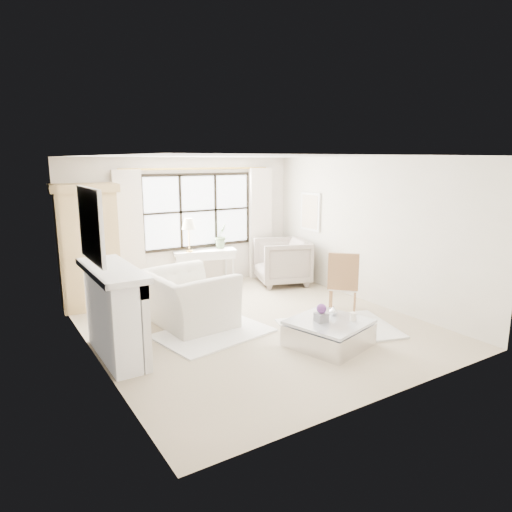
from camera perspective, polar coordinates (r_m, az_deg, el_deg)
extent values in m
plane|color=#BEAB8D|center=(7.54, -0.08, -8.64)|extent=(5.50, 5.50, 0.00)
plane|color=white|center=(7.05, -0.09, 12.35)|extent=(5.50, 5.50, 0.00)
plane|color=white|center=(9.58, -8.88, 4.02)|extent=(5.00, 0.00, 5.00)
plane|color=beige|center=(5.11, 16.55, -3.31)|extent=(5.00, 0.00, 5.00)
plane|color=beige|center=(6.24, -19.92, -0.81)|extent=(0.00, 5.50, 5.50)
plane|color=beige|center=(8.74, 13.96, 3.05)|extent=(0.00, 5.50, 5.50)
cube|color=silver|center=(9.66, -7.24, 5.62)|extent=(2.40, 0.02, 1.50)
cylinder|color=gold|center=(9.55, -7.22, 10.78)|extent=(3.30, 0.04, 0.04)
cube|color=silver|center=(9.10, -15.55, 2.57)|extent=(0.55, 0.10, 2.47)
cube|color=white|center=(10.35, 0.56, 4.10)|extent=(0.55, 0.10, 2.47)
cube|color=silver|center=(6.49, -17.62, -7.16)|extent=(0.34, 1.50, 1.18)
cube|color=silver|center=(6.55, -16.14, -7.44)|extent=(0.03, 1.22, 0.97)
cube|color=black|center=(6.62, -15.95, -9.15)|extent=(0.06, 0.52, 0.50)
cube|color=silver|center=(6.32, -17.63, -1.70)|extent=(0.58, 1.66, 0.08)
cube|color=white|center=(6.16, -19.97, 3.67)|extent=(0.05, 1.15, 0.95)
cube|color=#B3B6BE|center=(6.17, -19.70, 3.69)|extent=(0.02, 1.00, 0.80)
cube|color=white|center=(9.94, 6.82, 5.52)|extent=(0.04, 0.62, 0.82)
cube|color=beige|center=(9.93, 6.73, 5.51)|extent=(0.01, 0.52, 0.72)
cylinder|color=black|center=(6.99, -19.17, -0.07)|extent=(0.12, 0.12, 0.03)
cylinder|color=black|center=(6.96, -19.26, 1.25)|extent=(0.03, 0.03, 0.30)
cone|color=#F3E6C7|center=(6.92, -19.40, 3.21)|extent=(0.22, 0.22, 0.18)
cube|color=tan|center=(8.67, -20.22, 0.57)|extent=(1.05, 0.69, 2.10)
cube|color=tan|center=(8.54, -20.76, 7.96)|extent=(1.18, 0.80, 0.14)
cube|color=white|center=(9.62, -6.44, 0.07)|extent=(1.30, 0.71, 0.14)
cube|color=white|center=(9.61, -6.46, 0.59)|extent=(1.37, 0.77, 0.06)
cylinder|color=gold|center=(9.44, -8.32, 0.62)|extent=(0.14, 0.14, 0.03)
cylinder|color=gold|center=(9.40, -8.36, 2.08)|extent=(0.02, 0.02, 0.46)
cone|color=beige|center=(9.35, -8.42, 4.02)|extent=(0.28, 0.28, 0.22)
imported|color=#506745|center=(9.72, -4.39, 2.55)|extent=(0.37, 0.35, 0.53)
cylinder|color=white|center=(8.19, -5.91, -6.89)|extent=(0.26, 0.26, 0.03)
cylinder|color=white|center=(8.11, -5.94, -5.32)|extent=(0.06, 0.06, 0.44)
cylinder|color=white|center=(8.04, -5.98, -3.69)|extent=(0.40, 0.40, 0.03)
cube|color=white|center=(7.20, -5.36, -9.57)|extent=(1.85, 1.46, 0.03)
cube|color=silver|center=(7.47, 10.30, -8.90)|extent=(2.03, 1.74, 0.03)
imported|color=silver|center=(7.48, -8.42, -5.30)|extent=(1.31, 1.47, 0.90)
imported|color=#A09287|center=(9.87, 3.26, -0.71)|extent=(1.36, 1.34, 0.98)
cube|color=white|center=(8.22, 10.85, -3.73)|extent=(0.66, 0.66, 0.07)
cube|color=#9B6C41|center=(7.91, 10.85, -1.94)|extent=(0.37, 0.38, 0.60)
cube|color=silver|center=(6.80, 9.07, -9.69)|extent=(1.23, 1.23, 0.32)
cube|color=#B7BCC3|center=(6.73, 9.12, -8.11)|extent=(1.23, 1.23, 0.04)
cube|color=slate|center=(6.64, 8.16, -7.61)|extent=(0.18, 0.18, 0.12)
sphere|color=#602E74|center=(6.60, 8.19, -6.52)|extent=(0.14, 0.14, 0.14)
cylinder|color=white|center=(6.76, 12.03, -7.41)|extent=(0.09, 0.09, 0.12)
imported|color=silver|center=(6.94, 9.68, -6.73)|extent=(0.14, 0.14, 0.14)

